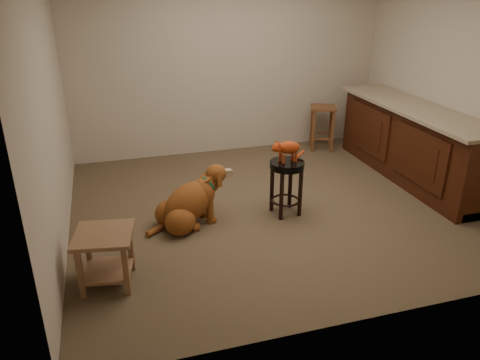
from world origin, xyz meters
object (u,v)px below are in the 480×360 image
object	(u,v)px
padded_stool	(286,177)
side_table	(105,251)
golden_retriever	(189,204)
tabby_kitten	(287,148)
wood_stool	(322,127)

from	to	relation	value
padded_stool	side_table	bearing A→B (deg)	-157.86
golden_retriever	tabby_kitten	size ratio (longest dim) A/B	2.31
wood_stool	side_table	distance (m)	4.14
padded_stool	side_table	xyz separation A→B (m)	(-1.91, -0.78, -0.11)
wood_stool	side_table	world-z (taller)	wood_stool
padded_stool	side_table	world-z (taller)	padded_stool
padded_stool	golden_retriever	bearing A→B (deg)	178.38
golden_retriever	tabby_kitten	world-z (taller)	tabby_kitten
side_table	tabby_kitten	world-z (taller)	tabby_kitten
padded_stool	wood_stool	distance (m)	2.25
golden_retriever	side_table	bearing A→B (deg)	-153.42
side_table	golden_retriever	xyz separation A→B (m)	(0.85, 0.81, -0.08)
side_table	golden_retriever	world-z (taller)	golden_retriever
padded_stool	tabby_kitten	bearing A→B (deg)	-179.40
padded_stool	wood_stool	bearing A→B (deg)	54.56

